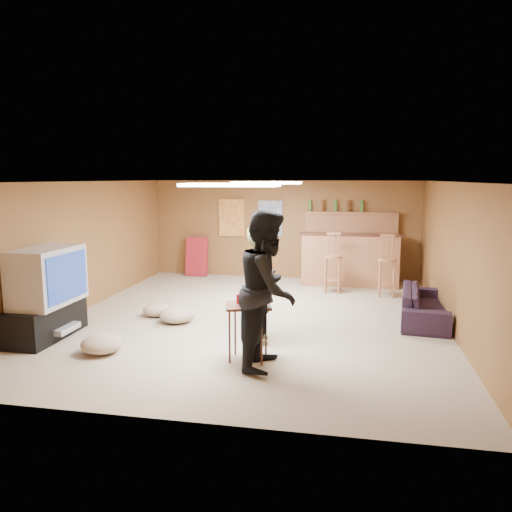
% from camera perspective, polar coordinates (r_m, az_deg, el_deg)
% --- Properties ---
extents(ground, '(7.00, 7.00, 0.00)m').
position_cam_1_polar(ground, '(8.14, -0.27, -7.19)').
color(ground, tan).
rests_on(ground, ground).
extents(ceiling, '(6.00, 7.00, 0.02)m').
position_cam_1_polar(ceiling, '(7.82, -0.28, 8.50)').
color(ceiling, silver).
rests_on(ceiling, ground).
extents(wall_back, '(6.00, 0.02, 2.20)m').
position_cam_1_polar(wall_back, '(11.33, 3.17, 3.04)').
color(wall_back, brown).
rests_on(wall_back, ground).
extents(wall_front, '(6.00, 0.02, 2.20)m').
position_cam_1_polar(wall_front, '(4.59, -8.84, -5.82)').
color(wall_front, brown).
rests_on(wall_front, ground).
extents(wall_left, '(0.02, 7.00, 2.20)m').
position_cam_1_polar(wall_left, '(8.98, -19.42, 1.00)').
color(wall_left, brown).
rests_on(wall_left, ground).
extents(wall_right, '(0.02, 7.00, 2.20)m').
position_cam_1_polar(wall_right, '(7.90, 21.61, -0.14)').
color(wall_right, brown).
rests_on(wall_right, ground).
extents(tv_stand, '(0.55, 1.30, 0.50)m').
position_cam_1_polar(tv_stand, '(7.75, -22.89, -6.82)').
color(tv_stand, black).
rests_on(tv_stand, ground).
extents(dvd_box, '(0.35, 0.50, 0.08)m').
position_cam_1_polar(dvd_box, '(7.66, -21.46, -7.69)').
color(dvd_box, '#B2B2B7').
rests_on(dvd_box, tv_stand).
extents(tv_body, '(0.60, 1.10, 0.80)m').
position_cam_1_polar(tv_body, '(7.57, -22.75, -2.12)').
color(tv_body, '#B2B2B7').
rests_on(tv_body, tv_stand).
extents(tv_screen, '(0.02, 0.95, 0.65)m').
position_cam_1_polar(tv_screen, '(7.40, -20.74, -2.24)').
color(tv_screen, navy).
rests_on(tv_screen, tv_body).
extents(bar_counter, '(2.00, 0.60, 1.10)m').
position_cam_1_polar(bar_counter, '(10.76, 10.68, -0.37)').
color(bar_counter, '#9C5D38').
rests_on(bar_counter, ground).
extents(bar_lip, '(2.10, 0.12, 0.05)m').
position_cam_1_polar(bar_lip, '(10.43, 10.76, 2.39)').
color(bar_lip, '#3C1C13').
rests_on(bar_lip, bar_counter).
extents(bar_shelf, '(2.00, 0.18, 0.05)m').
position_cam_1_polar(bar_shelf, '(11.09, 10.84, 4.85)').
color(bar_shelf, '#9C5D38').
rests_on(bar_shelf, bar_backing).
extents(bar_backing, '(2.00, 0.14, 0.60)m').
position_cam_1_polar(bar_backing, '(11.14, 10.80, 3.32)').
color(bar_backing, '#9C5D38').
rests_on(bar_backing, bar_counter).
extents(poster_left, '(0.60, 0.03, 0.85)m').
position_cam_1_polar(poster_left, '(11.49, -2.80, 4.38)').
color(poster_left, '#BF3F26').
rests_on(poster_left, wall_back).
extents(poster_right, '(0.55, 0.03, 0.80)m').
position_cam_1_polar(poster_right, '(11.31, 1.64, 4.32)').
color(poster_right, '#334C99').
rests_on(poster_right, wall_back).
extents(folding_chair_stack, '(0.50, 0.26, 0.91)m').
position_cam_1_polar(folding_chair_stack, '(11.66, -6.78, -0.06)').
color(folding_chair_stack, maroon).
rests_on(folding_chair_stack, ground).
extents(ceiling_panel_front, '(1.20, 0.60, 0.04)m').
position_cam_1_polar(ceiling_panel_front, '(6.35, -2.94, 8.11)').
color(ceiling_panel_front, white).
rests_on(ceiling_panel_front, ceiling).
extents(ceiling_panel_back, '(1.20, 0.60, 0.04)m').
position_cam_1_polar(ceiling_panel_back, '(9.00, 1.22, 8.36)').
color(ceiling_panel_back, white).
rests_on(ceiling_panel_back, ceiling).
extents(person_olive, '(0.52, 0.67, 1.63)m').
position_cam_1_polar(person_olive, '(6.84, 0.50, -3.28)').
color(person_olive, brown).
rests_on(person_olive, ground).
extents(person_black, '(0.78, 0.97, 1.89)m').
position_cam_1_polar(person_black, '(5.94, 1.39, -3.84)').
color(person_black, black).
rests_on(person_black, ground).
extents(sofa, '(0.89, 1.85, 0.52)m').
position_cam_1_polar(sofa, '(8.41, 18.75, -5.31)').
color(sofa, black).
rests_on(sofa, ground).
extents(tray_table, '(0.65, 0.58, 0.72)m').
position_cam_1_polar(tray_table, '(6.27, -0.91, -8.73)').
color(tray_table, '#3C1C13').
rests_on(tray_table, ground).
extents(cup_red_near, '(0.10, 0.10, 0.12)m').
position_cam_1_polar(cup_red_near, '(6.21, -1.86, -4.89)').
color(cup_red_near, '#AE0B14').
rests_on(cup_red_near, tray_table).
extents(cup_red_far, '(0.08, 0.08, 0.11)m').
position_cam_1_polar(cup_red_far, '(6.03, -0.18, -5.38)').
color(cup_red_far, '#AE0B14').
rests_on(cup_red_far, tray_table).
extents(cup_blue, '(0.08, 0.08, 0.11)m').
position_cam_1_polar(cup_blue, '(6.23, 0.28, -4.90)').
color(cup_blue, navy).
rests_on(cup_blue, tray_table).
extents(bar_stool_left, '(0.37, 0.37, 1.07)m').
position_cam_1_polar(bar_stool_left, '(10.00, 8.77, -1.10)').
color(bar_stool_left, '#9C5D38').
rests_on(bar_stool_left, ground).
extents(bar_stool_right, '(0.41, 0.41, 1.18)m').
position_cam_1_polar(bar_stool_right, '(9.87, 14.73, -1.12)').
color(bar_stool_right, '#9C5D38').
rests_on(bar_stool_right, ground).
extents(cushion_near_tv, '(0.59, 0.59, 0.25)m').
position_cam_1_polar(cushion_near_tv, '(8.02, -9.02, -6.62)').
color(cushion_near_tv, tan).
rests_on(cushion_near_tv, ground).
extents(cushion_mid, '(0.53, 0.53, 0.21)m').
position_cam_1_polar(cushion_mid, '(8.45, -11.24, -6.02)').
color(cushion_mid, tan).
rests_on(cushion_mid, ground).
extents(cushion_far, '(0.72, 0.72, 0.24)m').
position_cam_1_polar(cushion_far, '(6.89, -17.21, -9.56)').
color(cushion_far, tan).
rests_on(cushion_far, ground).
extents(bottle_row, '(1.20, 0.08, 0.26)m').
position_cam_1_polar(bottle_row, '(11.07, 9.10, 5.69)').
color(bottle_row, '#3F7233').
rests_on(bottle_row, bar_shelf).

